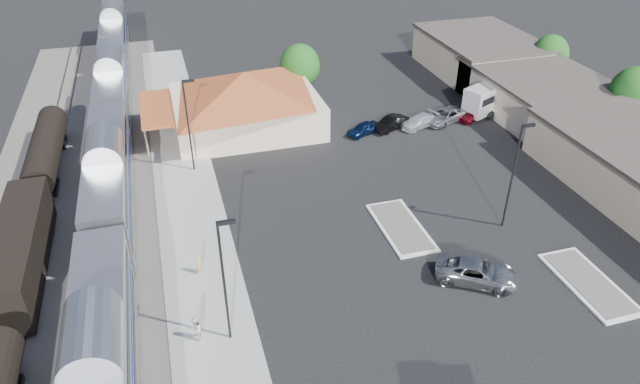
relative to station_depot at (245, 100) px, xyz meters
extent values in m
plane|color=black|center=(4.56, -24.00, -3.13)|extent=(280.00, 280.00, 0.00)
cube|color=#4C4944|center=(-16.44, -16.00, -3.07)|extent=(16.00, 100.00, 0.12)
cube|color=gray|center=(-7.44, -18.00, -3.04)|extent=(5.50, 92.00, 0.18)
cube|color=silver|center=(-13.44, -33.62, -0.08)|extent=(3.00, 20.00, 5.00)
cube|color=silver|center=(-13.44, -12.62, -0.08)|extent=(3.00, 20.00, 5.00)
cube|color=black|center=(-13.44, -12.62, -2.83)|extent=(2.20, 16.00, 0.60)
cube|color=silver|center=(-13.44, 8.38, -0.08)|extent=(3.00, 20.00, 5.00)
cube|color=black|center=(-13.44, 8.38, -2.83)|extent=(2.20, 16.00, 0.60)
cube|color=silver|center=(-13.44, 29.38, -0.08)|extent=(3.00, 20.00, 5.00)
cube|color=black|center=(-13.44, 29.38, -2.83)|extent=(2.20, 16.00, 0.60)
cube|color=black|center=(-19.44, -19.64, -0.93)|extent=(2.80, 14.00, 3.60)
cube|color=black|center=(-19.44, -19.64, -2.83)|extent=(2.20, 12.00, 0.60)
cylinder|color=black|center=(-19.44, -3.64, -1.03)|extent=(2.80, 14.00, 2.80)
cube|color=black|center=(-19.44, -3.64, -2.83)|extent=(2.20, 12.00, 0.60)
cube|color=beige|center=(0.06, 0.00, -1.33)|extent=(15.00, 12.00, 3.60)
pyramid|color=brown|center=(0.06, 0.00, 1.77)|extent=(15.30, 12.24, 2.60)
cube|color=brown|center=(-9.04, 0.00, 0.17)|extent=(3.20, 9.60, 0.25)
cube|color=#C6B28C|center=(32.56, -6.00, -1.13)|extent=(12.00, 18.00, 4.00)
cube|color=#3F3833|center=(32.56, -6.00, 1.02)|extent=(12.40, 18.40, 0.30)
cube|color=#C6B28C|center=(32.56, 8.00, -0.88)|extent=(12.00, 16.00, 4.50)
cube|color=#3F3833|center=(32.56, 8.00, 1.52)|extent=(12.40, 16.40, 0.30)
cube|color=silver|center=(8.56, -22.00, -3.06)|extent=(3.30, 7.50, 0.15)
cube|color=#4C4944|center=(8.56, -22.00, -2.97)|extent=(2.70, 6.90, 0.10)
cube|color=silver|center=(18.56, -32.00, -3.06)|extent=(3.30, 7.50, 0.15)
cube|color=#4C4944|center=(18.56, -32.00, -2.97)|extent=(2.70, 6.90, 0.10)
cylinder|color=black|center=(-6.44, -30.00, 1.37)|extent=(0.16, 0.16, 9.00)
cube|color=black|center=(-5.94, -30.00, 5.72)|extent=(1.00, 0.25, 0.22)
cylinder|color=black|center=(-6.44, -8.00, 1.37)|extent=(0.16, 0.16, 9.00)
cube|color=black|center=(-5.94, -8.00, 5.72)|extent=(1.00, 0.25, 0.22)
cylinder|color=black|center=(16.56, -24.00, 1.37)|extent=(0.16, 0.16, 9.00)
cube|color=black|center=(17.06, -24.00, 5.72)|extent=(1.00, 0.25, 0.22)
cylinder|color=#382314|center=(38.56, -12.00, -1.70)|extent=(0.30, 0.30, 2.86)
ellipsoid|color=#164F18|center=(38.56, -12.00, 1.09)|extent=(4.94, 4.94, 5.46)
cylinder|color=#382314|center=(38.56, 2.00, -1.86)|extent=(0.30, 0.30, 2.55)
ellipsoid|color=#164F18|center=(38.56, 2.00, 0.64)|extent=(4.41, 4.41, 4.87)
cylinder|color=#382314|center=(7.56, 6.00, -1.77)|extent=(0.30, 0.30, 2.73)
ellipsoid|color=#164F18|center=(7.56, 6.00, 0.90)|extent=(4.71, 4.71, 5.21)
imported|color=gray|center=(11.08, -29.46, -2.33)|extent=(6.30, 5.33, 1.60)
cube|color=silver|center=(28.56, -3.21, -1.22)|extent=(10.65, 6.55, 3.02)
cube|color=black|center=(28.56, -3.21, -0.86)|extent=(9.90, 6.23, 0.80)
cylinder|color=black|center=(32.39, -2.60, -2.73)|extent=(0.84, 0.58, 0.80)
cylinder|color=black|center=(31.52, -0.71, -2.73)|extent=(0.84, 0.58, 0.80)
cylinder|color=black|center=(26.09, -5.49, -2.73)|extent=(0.84, 0.58, 0.80)
cylinder|color=black|center=(25.22, -3.60, -2.73)|extent=(0.84, 0.58, 0.80)
imported|color=gold|center=(-7.55, -23.24, -2.15)|extent=(0.41, 0.60, 1.61)
imported|color=silver|center=(-8.47, -29.63, -2.07)|extent=(0.79, 0.95, 1.77)
imported|color=#0D1E44|center=(11.46, -5.24, -2.48)|extent=(4.11, 2.92, 1.30)
imported|color=black|center=(14.66, -4.94, -2.42)|extent=(4.53, 3.16, 1.42)
imported|color=white|center=(17.86, -5.24, -2.47)|extent=(4.91, 3.29, 1.32)
imported|color=#94959C|center=(21.06, -4.94, -2.39)|extent=(5.88, 4.33, 1.48)
imported|color=maroon|center=(24.26, -5.24, -2.48)|extent=(4.13, 3.08, 1.31)
imported|color=black|center=(27.46, -4.94, -2.49)|extent=(4.11, 2.60, 1.28)
camera|label=1|loc=(-8.22, -55.90, 23.70)|focal=32.00mm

